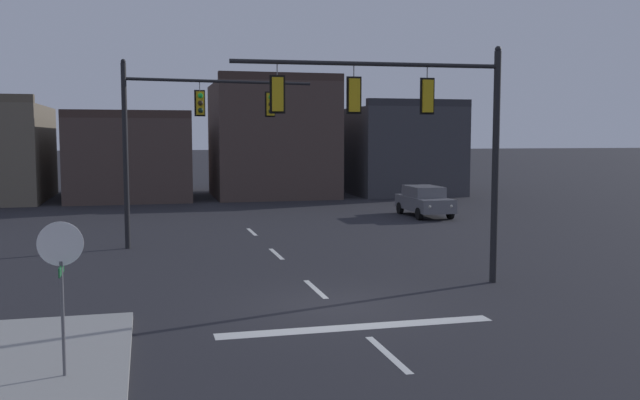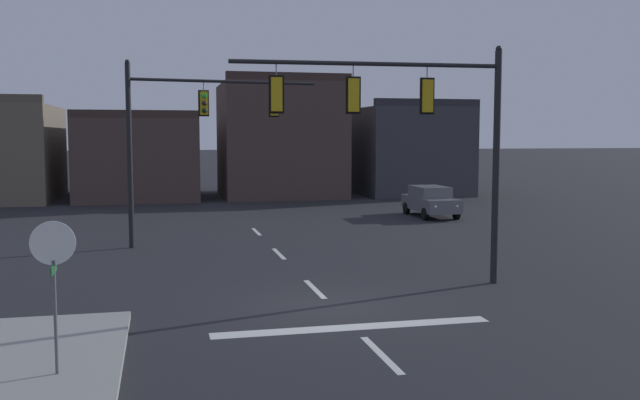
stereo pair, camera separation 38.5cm
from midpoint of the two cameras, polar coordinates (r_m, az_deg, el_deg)
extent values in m
plane|color=#232328|center=(17.70, 1.62, -8.70)|extent=(400.00, 400.00, 0.00)
cube|color=silver|center=(15.84, 3.47, -10.38)|extent=(6.40, 0.50, 0.01)
cube|color=silver|center=(14.02, 5.85, -12.49)|extent=(0.16, 2.40, 0.01)
cube|color=silver|center=(19.59, 0.13, -7.31)|extent=(0.16, 2.40, 0.01)
cube|color=silver|center=(25.36, -2.96, -4.42)|extent=(0.16, 2.40, 0.01)
cube|color=silver|center=(31.22, -4.89, -2.60)|extent=(0.16, 2.40, 0.01)
cylinder|color=black|center=(20.64, 14.77, 2.51)|extent=(0.20, 0.20, 6.69)
cylinder|color=black|center=(19.41, 4.56, 11.09)|extent=(7.61, 0.47, 0.12)
sphere|color=black|center=(20.76, 15.00, 11.91)|extent=(0.18, 0.18, 0.18)
cylinder|color=#56565B|center=(19.88, 9.34, 10.21)|extent=(0.03, 0.03, 0.35)
cube|color=gold|center=(19.84, 9.32, 8.41)|extent=(0.31, 0.25, 0.90)
sphere|color=green|center=(19.98, 9.20, 9.20)|extent=(0.20, 0.20, 0.20)
sphere|color=#2D2314|center=(19.96, 9.19, 8.40)|extent=(0.20, 0.20, 0.20)
sphere|color=black|center=(19.95, 9.18, 7.59)|extent=(0.20, 0.20, 0.20)
cube|color=black|center=(19.82, 9.34, 8.42)|extent=(0.42, 0.05, 1.02)
cylinder|color=#56565B|center=(19.28, 3.32, 10.43)|extent=(0.03, 0.03, 0.35)
cube|color=gold|center=(19.24, 3.31, 8.58)|extent=(0.31, 0.25, 0.90)
sphere|color=green|center=(19.38, 3.22, 9.38)|extent=(0.20, 0.20, 0.20)
sphere|color=#2D2314|center=(19.36, 3.22, 8.55)|extent=(0.20, 0.20, 0.20)
sphere|color=black|center=(19.35, 3.21, 7.72)|extent=(0.20, 0.20, 0.20)
cube|color=black|center=(19.22, 3.33, 8.58)|extent=(0.42, 0.05, 1.02)
cylinder|color=#56565B|center=(18.90, -3.02, 10.54)|extent=(0.03, 0.03, 0.35)
cube|color=gold|center=(18.85, -3.02, 8.64)|extent=(0.31, 0.25, 0.90)
sphere|color=green|center=(19.00, -3.07, 9.47)|extent=(0.20, 0.20, 0.20)
sphere|color=#2D2314|center=(18.98, -3.07, 8.62)|extent=(0.20, 0.20, 0.20)
sphere|color=black|center=(18.96, -3.06, 7.77)|extent=(0.20, 0.20, 0.20)
cube|color=black|center=(18.83, -3.01, 8.65)|extent=(0.42, 0.05, 1.02)
cylinder|color=black|center=(27.25, -14.97, 3.46)|extent=(0.20, 0.20, 6.99)
cylinder|color=black|center=(27.89, -7.41, 9.62)|extent=(7.37, 1.02, 0.12)
sphere|color=black|center=(27.38, -15.15, 10.90)|extent=(0.18, 0.18, 0.18)
cylinder|color=#56565B|center=(27.70, -9.15, 9.14)|extent=(0.03, 0.03, 0.35)
cube|color=gold|center=(27.66, -9.13, 7.85)|extent=(0.33, 0.27, 0.90)
sphere|color=green|center=(27.55, -9.09, 8.45)|extent=(0.20, 0.20, 0.20)
sphere|color=#2D2314|center=(27.54, -9.08, 7.86)|extent=(0.20, 0.20, 0.20)
sphere|color=black|center=(27.53, -9.07, 7.28)|extent=(0.20, 0.20, 0.20)
cube|color=black|center=(27.68, -9.14, 7.85)|extent=(0.42, 0.08, 1.02)
cylinder|color=#56565B|center=(28.38, -3.42, 9.10)|extent=(0.03, 0.03, 0.35)
cube|color=gold|center=(28.34, -3.41, 7.84)|extent=(0.33, 0.27, 0.90)
sphere|color=green|center=(28.23, -3.34, 8.42)|extent=(0.20, 0.20, 0.20)
sphere|color=#2D2314|center=(28.22, -3.34, 7.85)|extent=(0.20, 0.20, 0.20)
sphere|color=black|center=(28.21, -3.33, 7.28)|extent=(0.20, 0.20, 0.20)
cube|color=black|center=(28.36, -3.42, 7.84)|extent=(0.42, 0.08, 1.02)
cylinder|color=#56565B|center=(12.94, -20.08, -9.37)|extent=(0.06, 0.06, 2.15)
cylinder|color=white|center=(12.67, -20.28, -3.33)|extent=(0.76, 0.03, 0.76)
cylinder|color=#B21414|center=(12.69, -20.27, -3.32)|extent=(0.68, 0.03, 0.68)
cube|color=#19592D|center=(12.74, -20.22, -5.34)|extent=(0.02, 0.64, 0.16)
cube|color=slate|center=(37.33, 9.37, -0.29)|extent=(1.89, 4.44, 0.70)
cube|color=slate|center=(37.42, 9.30, 0.69)|extent=(1.65, 2.50, 0.56)
cube|color=#2D3842|center=(36.71, 9.73, 0.57)|extent=(1.52, 0.28, 0.47)
cube|color=#2D3842|center=(38.51, 8.67, 0.80)|extent=(1.52, 0.25, 0.46)
cylinder|color=black|center=(36.36, 11.43, -1.07)|extent=(0.23, 0.64, 0.64)
cylinder|color=black|center=(35.72, 8.93, -1.14)|extent=(0.23, 0.64, 0.64)
cylinder|color=black|center=(39.03, 9.75, -0.62)|extent=(0.23, 0.64, 0.64)
cylinder|color=black|center=(38.43, 7.39, -0.67)|extent=(0.23, 0.64, 0.64)
sphere|color=silver|center=(35.54, 11.50, -0.52)|extent=(0.16, 0.16, 0.16)
sphere|color=silver|center=(35.10, 9.78, -0.56)|extent=(0.16, 0.16, 0.16)
cube|color=maroon|center=(39.36, 8.22, 0.13)|extent=(1.37, 0.07, 0.12)
cube|color=#473833|center=(50.63, -14.46, 3.32)|extent=(7.90, 11.94, 5.38)
cube|color=#3A2B26|center=(44.95, -14.73, 6.84)|extent=(7.90, 0.60, 0.50)
cube|color=#473833|center=(49.44, -3.08, 4.89)|extent=(8.25, 8.17, 7.89)
cube|color=#3A2B26|center=(45.88, -2.28, 10.10)|extent=(8.25, 0.60, 0.50)
cube|color=#38383D|center=(54.18, 6.55, 4.06)|extent=(7.52, 12.87, 6.30)
cube|color=#2B2B30|center=(48.48, 9.04, 7.91)|extent=(7.52, 0.60, 0.50)
camera|label=1|loc=(0.19, -89.46, 0.05)|focal=38.98mm
camera|label=2|loc=(0.19, 90.54, -0.05)|focal=38.98mm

